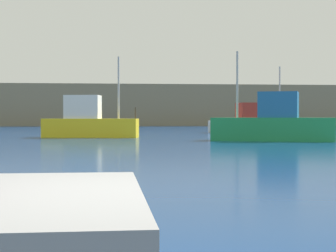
# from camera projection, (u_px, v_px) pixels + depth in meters

# --- Properties ---
(hillside_backdrop) EXTENTS (140.00, 17.11, 5.48)m
(hillside_backdrop) POSITION_uv_depth(u_px,v_px,m) (108.00, 106.00, 80.38)
(hillside_backdrop) COLOR #7F755B
(hillside_backdrop) RESTS_ON ground
(fishing_boat_green) EXTENTS (6.73, 4.26, 4.88)m
(fishing_boat_green) POSITION_uv_depth(u_px,v_px,m) (274.00, 123.00, 30.11)
(fishing_boat_green) COLOR #1E8C4C
(fishing_boat_green) RESTS_ON ground
(fishing_boat_white) EXTENTS (7.26, 2.96, 5.33)m
(fishing_boat_white) POSITION_uv_depth(u_px,v_px,m) (254.00, 122.00, 44.91)
(fishing_boat_white) COLOR white
(fishing_boat_white) RESTS_ON ground
(fishing_boat_yellow) EXTENTS (6.03, 2.57, 5.01)m
(fishing_boat_yellow) POSITION_uv_depth(u_px,v_px,m) (89.00, 122.00, 34.78)
(fishing_boat_yellow) COLOR yellow
(fishing_boat_yellow) RESTS_ON ground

